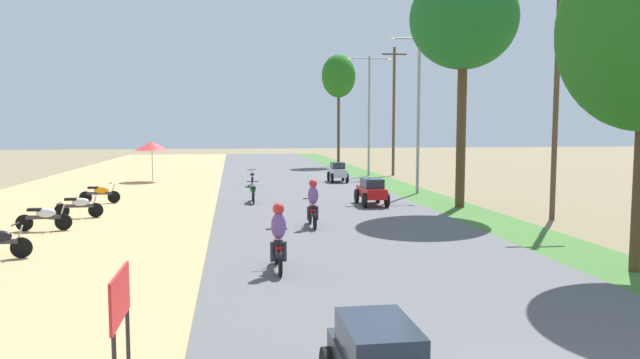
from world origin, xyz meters
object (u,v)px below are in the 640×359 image
street_signboard (120,304)px  car_sedan_red (372,190)px  utility_pole_near (556,97)px  motorbike_ahead_fourth (253,192)px  car_hatchback_silver (338,171)px  motorbike_ahead_third (313,205)px  vendor_umbrella (152,146)px  streetlamp_near (419,104)px  streetlamp_mid (369,108)px  parked_motorbike_fifth (79,205)px  median_tree_second (464,20)px  parked_motorbike_fourth (45,216)px  utility_pole_far (394,109)px  median_tree_third (339,77)px  parked_motorbike_sixth (100,193)px  motorbike_ahead_fifth (252,178)px  motorbike_ahead_second (278,239)px

street_signboard → car_sedan_red: size_ratio=0.66×
utility_pole_near → motorbike_ahead_fourth: 13.39m
car_hatchback_silver → motorbike_ahead_third: 16.58m
vendor_umbrella → car_sedan_red: vendor_umbrella is taller
streetlamp_near → motorbike_ahead_fourth: 9.93m
vendor_umbrella → streetlamp_mid: (14.64, 1.86, 2.55)m
parked_motorbike_fifth → street_signboard: 15.70m
parked_motorbike_fifth → median_tree_second: 17.28m
streetlamp_mid → parked_motorbike_fifth: bearing=-132.1°
parked_motorbike_fourth → utility_pole_far: (17.81, 20.53, 4.24)m
median_tree_third → utility_pole_far: size_ratio=1.07×
streetlamp_near → car_hatchback_silver: (-3.03, 6.67, -3.97)m
parked_motorbike_fourth → utility_pole_far: utility_pole_far is taller
median_tree_second → streetlamp_near: 6.28m
street_signboard → streetlamp_near: size_ratio=0.18×
parked_motorbike_sixth → motorbike_ahead_fifth: 9.69m
parked_motorbike_fourth → streetlamp_near: size_ratio=0.22×
parked_motorbike_fourth → utility_pole_near: utility_pole_near is taller
parked_motorbike_sixth → vendor_umbrella: (0.90, 10.88, 1.75)m
parked_motorbike_fifth → utility_pole_near: utility_pole_near is taller
streetlamp_near → car_sedan_red: (-3.49, -4.29, -3.98)m
streetlamp_near → car_hatchback_silver: 8.34m
parked_motorbike_fourth → motorbike_ahead_fifth: 15.54m
utility_pole_near → car_sedan_red: utility_pole_near is taller
utility_pole_far → motorbike_ahead_fifth: 13.17m
parked_motorbike_fourth → parked_motorbike_sixth: same height
parked_motorbike_fourth → car_hatchback_silver: car_hatchback_silver is taller
parked_motorbike_fifth → motorbike_ahead_fourth: motorbike_ahead_fourth is taller
parked_motorbike_fifth → median_tree_second: bearing=2.5°
parked_motorbike_fourth → parked_motorbike_fifth: size_ratio=1.00×
street_signboard → median_tree_second: 20.60m
car_hatchback_silver → motorbike_ahead_second: motorbike_ahead_second is taller
streetlamp_mid → motorbike_ahead_second: 28.13m
median_tree_third → utility_pole_near: (2.65, -30.91, -3.30)m
parked_motorbike_fourth → median_tree_third: (15.66, 30.92, 7.41)m
parked_motorbike_sixth → motorbike_ahead_third: size_ratio=1.00×
parked_motorbike_fifth → car_sedan_red: size_ratio=0.80×
streetlamp_near → car_hatchback_silver: size_ratio=4.05×
median_tree_third → car_sedan_red: (-3.35, -26.44, -7.22)m
vendor_umbrella → streetlamp_mid: streetlamp_mid is taller
utility_pole_far → utility_pole_near: bearing=-88.6°
car_hatchback_silver → motorbike_ahead_second: (-5.47, -22.14, 0.11)m
parked_motorbike_fourth → utility_pole_far: bearing=49.1°
parked_motorbike_fifth → streetlamp_near: bearing=21.3°
utility_pole_near → parked_motorbike_sixth: bearing=158.6°
motorbike_ahead_second → streetlamp_mid: bearing=72.2°
parked_motorbike_sixth → car_hatchback_silver: 15.04m
parked_motorbike_fifth → streetlamp_near: 17.02m
parked_motorbike_sixth → median_tree_third: median_tree_third is taller
parked_motorbike_fifth → utility_pole_far: size_ratio=0.20×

